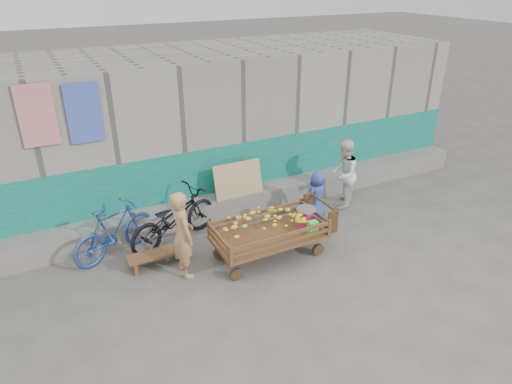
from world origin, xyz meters
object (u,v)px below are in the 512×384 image
bench (158,256)px  vendor_man (183,234)px  banana_cart (268,227)px  child (317,196)px  woman (343,174)px  bicycle_dark (174,218)px  bicycle_blue (114,231)px

bench → vendor_man: bearing=-52.5°
banana_cart → child: 1.70m
woman → child: size_ratio=1.44×
woman → bicycle_dark: bearing=-47.3°
vendor_man → banana_cart: bearing=-100.7°
banana_cart → child: child is taller
bicycle_blue → banana_cart: bearing=-142.7°
vendor_man → bicycle_blue: bearing=36.4°
bench → woman: size_ratio=0.70×
child → bicycle_dark: 2.82m
woman → banana_cart: bearing=-20.7°
bench → vendor_man: (0.33, -0.43, 0.56)m
woman → child: 0.85m
child → banana_cart: bearing=4.6°
child → bicycle_dark: (-2.78, 0.45, -0.02)m
child → bicycle_dark: child is taller
woman → bicycle_dark: size_ratio=0.78×
bench → woman: bearing=5.0°
banana_cart → woman: size_ratio=1.42×
vendor_man → woman: (3.74, 0.78, -0.02)m
vendor_man → bicycle_dark: size_ratio=0.80×
banana_cart → vendor_man: bearing=172.2°
woman → bicycle_dark: (-3.57, 0.23, -0.24)m
woman → bench: bearing=-38.6°
banana_cart → bicycle_dark: 1.75m
banana_cart → bench: 1.91m
banana_cart → bench: (-1.75, 0.62, -0.41)m
child → bicycle_blue: child is taller
child → bicycle_blue: (-3.82, 0.50, -0.02)m
bicycle_blue → bicycle_dark: bearing=-116.9°
vendor_man → woman: 3.82m
bicycle_dark → bicycle_blue: bearing=66.4°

